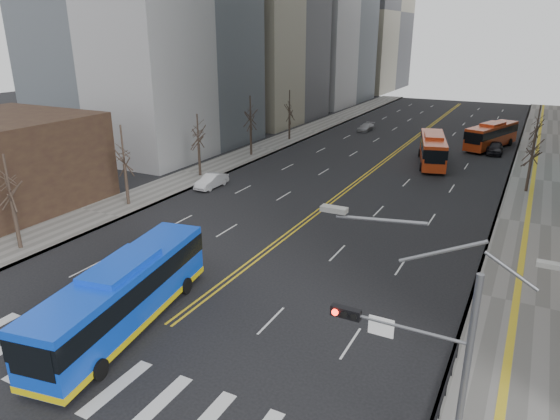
# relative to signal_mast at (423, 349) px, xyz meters

# --- Properties ---
(ground) EXTENTS (220.00, 220.00, 0.00)m
(ground) POSITION_rel_signal_mast_xyz_m (-13.77, -2.00, -4.86)
(ground) COLOR black
(sidewalk_right) EXTENTS (7.00, 130.00, 0.15)m
(sidewalk_right) POSITION_rel_signal_mast_xyz_m (3.73, 43.00, -4.78)
(sidewalk_right) COLOR #65625E
(sidewalk_right) RESTS_ON ground
(sidewalk_left) EXTENTS (5.00, 130.00, 0.15)m
(sidewalk_left) POSITION_rel_signal_mast_xyz_m (-30.27, 43.00, -4.78)
(sidewalk_left) COLOR #65625E
(sidewalk_left) RESTS_ON ground
(crosswalk) EXTENTS (26.70, 4.00, 0.01)m
(crosswalk) POSITION_rel_signal_mast_xyz_m (-13.77, -2.00, -4.85)
(crosswalk) COLOR silver
(crosswalk) RESTS_ON ground
(centerline) EXTENTS (0.55, 100.00, 0.01)m
(centerline) POSITION_rel_signal_mast_xyz_m (-13.77, 53.00, -4.85)
(centerline) COLOR gold
(centerline) RESTS_ON ground
(signal_mast) EXTENTS (5.37, 0.37, 9.39)m
(signal_mast) POSITION_rel_signal_mast_xyz_m (0.00, 0.00, 0.00)
(signal_mast) COLOR slate
(signal_mast) RESTS_ON ground
(pedestrian_railing) EXTENTS (0.06, 6.06, 1.02)m
(pedestrian_railing) POSITION_rel_signal_mast_xyz_m (0.53, 4.00, -4.03)
(pedestrian_railing) COLOR black
(pedestrian_railing) RESTS_ON sidewalk_right
(street_trees) EXTENTS (35.20, 47.20, 7.60)m
(street_trees) POSITION_rel_signal_mast_xyz_m (-20.94, 32.55, 0.02)
(street_trees) COLOR #2D231B
(street_trees) RESTS_ON ground
(blue_bus) EXTENTS (4.92, 13.27, 3.76)m
(blue_bus) POSITION_rel_signal_mast_xyz_m (-15.68, 2.00, -2.89)
(blue_bus) COLOR blue
(blue_bus) RESTS_ON ground
(red_bus_near) EXTENTS (5.24, 11.62, 3.59)m
(red_bus_near) POSITION_rel_signal_mast_xyz_m (-8.38, 45.17, -2.86)
(red_bus_near) COLOR #B53513
(red_bus_near) RESTS_ON ground
(red_bus_far) EXTENTS (5.91, 11.22, 3.49)m
(red_bus_far) POSITION_rel_signal_mast_xyz_m (-3.08, 57.70, -2.91)
(red_bus_far) COLOR #B53513
(red_bus_far) RESTS_ON ground
(car_white) EXTENTS (1.53, 4.25, 1.39)m
(car_white) POSITION_rel_signal_mast_xyz_m (-26.27, 25.14, -4.16)
(car_white) COLOR silver
(car_white) RESTS_ON ground
(car_dark_mid) EXTENTS (1.97, 4.64, 1.57)m
(car_dark_mid) POSITION_rel_signal_mast_xyz_m (-2.18, 54.42, -4.07)
(car_dark_mid) COLOR black
(car_dark_mid) RESTS_ON ground
(car_silver) EXTENTS (1.98, 4.26, 1.21)m
(car_silver) POSITION_rel_signal_mast_xyz_m (-22.06, 62.07, -4.25)
(car_silver) COLOR #98989D
(car_silver) RESTS_ON ground
(car_dark_far) EXTENTS (2.20, 4.14, 1.11)m
(car_dark_far) POSITION_rel_signal_mast_xyz_m (-1.55, 68.16, -4.30)
(car_dark_far) COLOR black
(car_dark_far) RESTS_ON ground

